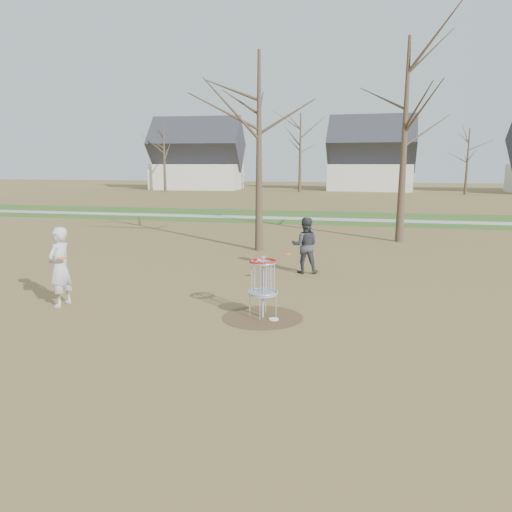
{
  "coord_description": "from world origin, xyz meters",
  "views": [
    {
      "loc": [
        2.25,
        -10.42,
        3.39
      ],
      "look_at": [
        -0.5,
        1.5,
        1.1
      ],
      "focal_mm": 35.0,
      "sensor_mm": 36.0,
      "label": 1
    }
  ],
  "objects_px": {
    "disc_grounded": "(274,319)",
    "player_throwing": "(305,245)",
    "disc_golf_basket": "(263,278)",
    "player_standing": "(60,267)"
  },
  "relations": [
    {
      "from": "player_standing",
      "to": "disc_grounded",
      "type": "bearing_deg",
      "value": 93.57
    },
    {
      "from": "disc_golf_basket",
      "to": "player_standing",
      "type": "bearing_deg",
      "value": -178.13
    },
    {
      "from": "player_throwing",
      "to": "disc_golf_basket",
      "type": "xyz_separation_m",
      "value": [
        -0.31,
        -4.78,
        0.04
      ]
    },
    {
      "from": "player_throwing",
      "to": "disc_grounded",
      "type": "bearing_deg",
      "value": 82.45
    },
    {
      "from": "player_throwing",
      "to": "disc_golf_basket",
      "type": "height_order",
      "value": "player_throwing"
    },
    {
      "from": "player_throwing",
      "to": "disc_golf_basket",
      "type": "relative_size",
      "value": 1.29
    },
    {
      "from": "disc_golf_basket",
      "to": "disc_grounded",
      "type": "bearing_deg",
      "value": -24.05
    },
    {
      "from": "disc_grounded",
      "to": "player_throwing",
      "type": "bearing_deg",
      "value": 89.61
    },
    {
      "from": "player_throwing",
      "to": "disc_grounded",
      "type": "distance_m",
      "value": 4.98
    },
    {
      "from": "player_standing",
      "to": "disc_golf_basket",
      "type": "distance_m",
      "value": 4.91
    }
  ]
}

